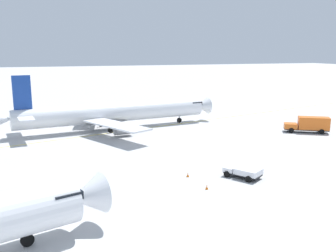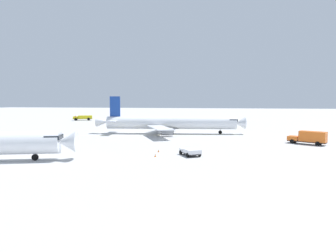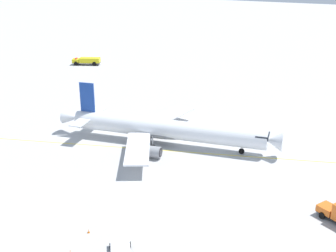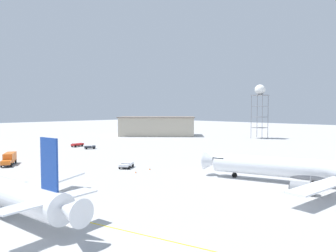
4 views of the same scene
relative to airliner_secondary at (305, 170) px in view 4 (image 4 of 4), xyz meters
name	(u,v)px [view 4 (image 4 of 4)]	position (x,y,z in m)	size (l,w,h in m)	color
airliner_secondary	(305,170)	(0.00, 0.00, 0.00)	(40.37, 35.42, 10.79)	white
catering_truck_truck	(9,159)	(64.40, 32.10, -1.21)	(8.32, 6.25, 3.10)	#232326
pushback_tug_truck	(127,165)	(38.74, 13.22, -2.07)	(4.48, 5.10, 1.30)	#232326
ops_pickup_truck	(77,145)	(87.59, -1.12, -2.07)	(2.96, 5.33, 1.41)	#232326
baggage_truck_truck	(90,147)	(78.07, -0.84, -2.16)	(3.39, 4.31, 1.22)	#232326
radar_tower	(260,94)	(53.89, -83.16, 19.42)	(6.79, 6.79, 26.90)	slate
terminal_shed	(157,126)	(103.25, -59.32, 2.38)	(44.64, 43.30, 10.46)	#B2A893
safety_cone_near	(136,172)	(32.17, 15.73, -2.60)	(0.36, 0.36, 0.55)	orange
safety_cone_mid	(150,169)	(32.62, 10.95, -2.60)	(0.36, 0.36, 0.55)	orange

